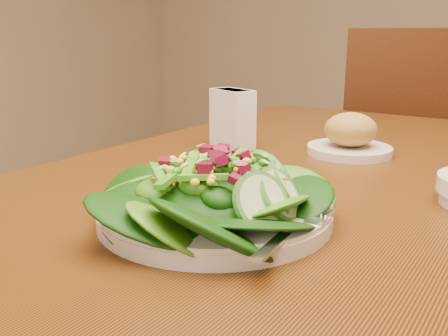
{
  "coord_description": "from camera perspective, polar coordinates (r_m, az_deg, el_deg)",
  "views": [
    {
      "loc": [
        0.29,
        -0.74,
        0.98
      ],
      "look_at": [
        -0.04,
        -0.24,
        0.81
      ],
      "focal_mm": 40.0,
      "sensor_mm": 36.0,
      "label": 1
    }
  ],
  "objects": [
    {
      "name": "napkin_holder",
      "position": [
        1.0,
        0.97,
        5.82
      ],
      "size": [
        0.1,
        0.08,
        0.12
      ],
      "rotation": [
        0.0,
        0.0,
        -0.34
      ],
      "color": "white",
      "rests_on": "dining_table"
    },
    {
      "name": "bread_plate",
      "position": [
        0.98,
        14.21,
        3.41
      ],
      "size": [
        0.16,
        0.16,
        0.08
      ],
      "color": "silver",
      "rests_on": "dining_table"
    },
    {
      "name": "salad_plate",
      "position": [
        0.61,
        -0.28,
        -3.37
      ],
      "size": [
        0.29,
        0.29,
        0.08
      ],
      "rotation": [
        0.0,
        0.0,
        -0.05
      ],
      "color": "silver",
      "rests_on": "dining_table"
    },
    {
      "name": "dining_table",
      "position": [
        0.86,
        11.39,
        -7.48
      ],
      "size": [
        0.9,
        1.4,
        0.75
      ],
      "color": "#5F330C",
      "rests_on": "ground_plane"
    },
    {
      "name": "chair_far",
      "position": [
        1.85,
        20.13,
        0.11
      ],
      "size": [
        0.57,
        0.57,
        0.99
      ],
      "rotation": [
        0.0,
        0.0,
        3.43
      ],
      "color": "#3F1A0A",
      "rests_on": "ground_plane"
    }
  ]
}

